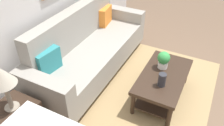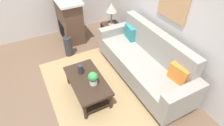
{
  "view_description": "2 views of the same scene",
  "coord_description": "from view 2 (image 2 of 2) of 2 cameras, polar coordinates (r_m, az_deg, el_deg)",
  "views": [
    {
      "loc": [
        -2.45,
        -0.26,
        2.44
      ],
      "look_at": [
        -0.14,
        0.92,
        0.52
      ],
      "focal_mm": 36.33,
      "sensor_mm": 36.0,
      "label": 1
    },
    {
      "loc": [
        2.45,
        -0.52,
        2.88
      ],
      "look_at": [
        0.09,
        0.73,
        0.65
      ],
      "focal_mm": 29.6,
      "sensor_mm": 36.0,
      "label": 2
    }
  ],
  "objects": [
    {
      "name": "throw_pillow_orange",
      "position": [
        3.42,
        19.87,
        -3.23
      ],
      "size": [
        0.37,
        0.17,
        0.32
      ],
      "primitive_type": "cube",
      "rotation": [
        0.0,
        0.0,
        0.13
      ],
      "color": "orange",
      "rests_on": "couch"
    },
    {
      "name": "wall_back",
      "position": [
        3.84,
        17.13,
        14.59
      ],
      "size": [
        5.41,
        0.1,
        2.7
      ],
      "primitive_type": "cube",
      "color": "silver",
      "rests_on": "ground_plane"
    },
    {
      "name": "tabletop_vase",
      "position": [
        3.59,
        -9.7,
        -1.89
      ],
      "size": [
        0.1,
        0.1,
        0.19
      ],
      "primitive_type": "cylinder",
      "color": "#2D2D33",
      "rests_on": "coffee_table"
    },
    {
      "name": "area_rug",
      "position": [
        3.92,
        -3.56,
        -7.55
      ],
      "size": [
        2.68,
        2.01,
        0.01
      ],
      "primitive_type": "cube",
      "color": "#A38456",
      "rests_on": "ground_plane"
    },
    {
      "name": "floor_vase",
      "position": [
        4.73,
        -13.34,
        4.99
      ],
      "size": [
        0.2,
        0.2,
        0.52
      ],
      "primitive_type": "cylinder",
      "color": "#2D2D33",
      "rests_on": "ground_plane"
    },
    {
      "name": "side_table",
      "position": [
        5.09,
        -0.16,
        9.07
      ],
      "size": [
        0.44,
        0.44,
        0.56
      ],
      "primitive_type": "cube",
      "color": "#332319",
      "rests_on": "ground_plane"
    },
    {
      "name": "floor_vase_branch_c",
      "position": [
        4.51,
        -14.42,
        9.54
      ],
      "size": [
        0.05,
        0.05,
        0.36
      ],
      "primitive_type": "cylinder",
      "rotation": [
        -0.11,
        -0.11,
        0.0
      ],
      "color": "brown",
      "rests_on": "floor_vase"
    },
    {
      "name": "ground_plane",
      "position": [
        3.82,
        -10.47,
        -10.07
      ],
      "size": [
        9.41,
        9.41,
        0.0
      ],
      "primitive_type": "plane",
      "color": "brown"
    },
    {
      "name": "potted_plant_tabletop",
      "position": [
        3.31,
        -5.87,
        -4.66
      ],
      "size": [
        0.18,
        0.18,
        0.26
      ],
      "color": "white",
      "rests_on": "coffee_table"
    },
    {
      "name": "fireplace",
      "position": [
        5.27,
        -12.98,
        12.98
      ],
      "size": [
        1.02,
        0.58,
        1.16
      ],
      "color": "brown",
      "rests_on": "ground_plane"
    },
    {
      "name": "table_lamp",
      "position": [
        4.76,
        -0.18,
        16.47
      ],
      "size": [
        0.28,
        0.28,
        0.57
      ],
      "color": "gray",
      "rests_on": "side_table"
    },
    {
      "name": "framed_painting",
      "position": [
        3.62,
        18.37,
        17.03
      ],
      "size": [
        0.72,
        0.03,
        0.58
      ],
      "primitive_type": "cube",
      "color": "tan"
    },
    {
      "name": "coffee_table",
      "position": [
        3.58,
        -7.61,
        -6.41
      ],
      "size": [
        1.1,
        0.6,
        0.43
      ],
      "color": "#332319",
      "rests_on": "ground_plane"
    },
    {
      "name": "throw_pillow_teal",
      "position": [
        4.37,
        5.58,
        9.36
      ],
      "size": [
        0.37,
        0.17,
        0.32
      ],
      "primitive_type": "cube",
      "rotation": [
        0.0,
        0.0,
        -0.13
      ],
      "color": "teal",
      "rests_on": "couch"
    },
    {
      "name": "couch",
      "position": [
        3.92,
        9.97,
        0.46
      ],
      "size": [
        2.49,
        0.84,
        1.08
      ],
      "color": "gray",
      "rests_on": "ground_plane"
    },
    {
      "name": "floor_vase_branch_a",
      "position": [
        4.49,
        -14.1,
        9.44
      ],
      "size": [
        0.01,
        0.04,
        0.36
      ],
      "primitive_type": "cylinder",
      "rotation": [
        -0.07,
        0.0,
        0.0
      ],
      "color": "brown",
      "rests_on": "floor_vase"
    },
    {
      "name": "floor_vase_branch_b",
      "position": [
        4.52,
        -14.0,
        9.67
      ],
      "size": [
        0.02,
        0.03,
        0.36
      ],
      "primitive_type": "cylinder",
      "rotation": [
        -0.04,
        -0.02,
        0.0
      ],
      "color": "brown",
      "rests_on": "floor_vase"
    }
  ]
}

